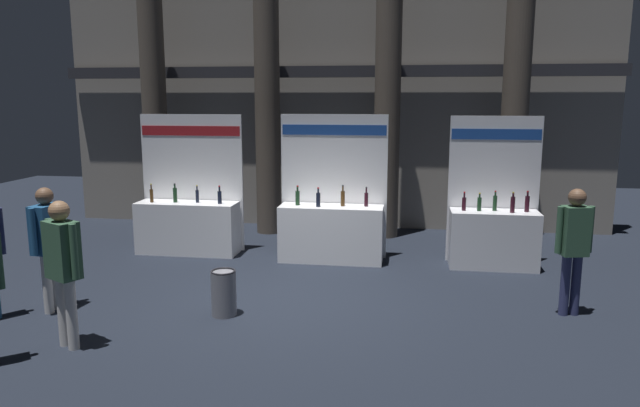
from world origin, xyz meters
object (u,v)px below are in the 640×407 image
object	(u,v)px
trash_bin	(224,293)
visitor_3	(574,241)
exhibitor_booth_1	(332,226)
exhibitor_booth_2	(493,231)
visitor_2	(48,237)
exhibitor_booth_0	(189,220)
visitor_1	(63,260)

from	to	relation	value
trash_bin	visitor_3	bearing A→B (deg)	8.83
exhibitor_booth_1	exhibitor_booth_2	world-z (taller)	exhibitor_booth_1
visitor_3	exhibitor_booth_1	bearing A→B (deg)	134.64
exhibitor_booth_1	visitor_3	size ratio (longest dim) A/B	1.51
exhibitor_booth_2	visitor_2	distance (m)	6.96
exhibitor_booth_0	trash_bin	bearing A→B (deg)	-61.47
visitor_3	visitor_2	bearing A→B (deg)	174.12
visitor_2	trash_bin	bearing A→B (deg)	100.49
visitor_1	visitor_3	bearing A→B (deg)	-134.52
trash_bin	visitor_3	xyz separation A→B (m)	(4.56, 0.71, 0.70)
visitor_2	visitor_3	world-z (taller)	visitor_3
trash_bin	visitor_3	size ratio (longest dim) A/B	0.36
exhibitor_booth_0	trash_bin	distance (m)	3.47
exhibitor_booth_1	visitor_1	xyz separation A→B (m)	(-2.54, -4.15, 0.42)
exhibitor_booth_1	exhibitor_booth_2	bearing A→B (deg)	0.36
visitor_2	visitor_3	bearing A→B (deg)	103.20
exhibitor_booth_2	visitor_3	bearing A→B (deg)	-72.24
exhibitor_booth_0	trash_bin	size ratio (longest dim) A/B	4.13
visitor_1	visitor_2	size ratio (longest dim) A/B	1.02
exhibitor_booth_1	visitor_2	distance (m)	4.63
exhibitor_booth_2	trash_bin	size ratio (longest dim) A/B	4.13
exhibitor_booth_2	visitor_1	world-z (taller)	exhibitor_booth_2
exhibitor_booth_2	exhibitor_booth_1	bearing A→B (deg)	-179.64
exhibitor_booth_1	trash_bin	distance (m)	3.10
exhibitor_booth_2	trash_bin	world-z (taller)	exhibitor_booth_2
visitor_2	exhibitor_booth_2	bearing A→B (deg)	122.35
exhibitor_booth_1	visitor_1	distance (m)	4.88
exhibitor_booth_1	exhibitor_booth_2	xyz separation A→B (m)	(2.79, 0.02, -0.01)
exhibitor_booth_0	exhibitor_booth_1	xyz separation A→B (m)	(2.72, -0.14, 0.01)
visitor_1	visitor_2	world-z (taller)	visitor_1
visitor_2	exhibitor_booth_0	bearing A→B (deg)	173.47
visitor_3	exhibitor_booth_2	bearing A→B (deg)	94.43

